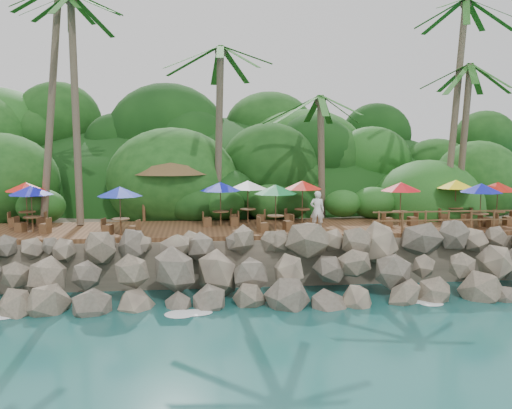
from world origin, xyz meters
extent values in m
plane|color=#19514F|center=(0.00, 0.00, 0.00)|extent=(140.00, 140.00, 0.00)
cube|color=gray|center=(0.00, 16.00, 1.05)|extent=(32.00, 25.20, 2.10)
ellipsoid|color=#143811|center=(0.00, 23.50, 0.00)|extent=(44.80, 28.00, 15.40)
cube|color=brown|center=(0.00, 6.00, 2.20)|extent=(26.00, 5.00, 0.20)
ellipsoid|color=white|center=(-9.00, 0.30, 0.03)|extent=(1.20, 0.80, 0.06)
ellipsoid|color=white|center=(-6.00, 0.30, 0.03)|extent=(1.20, 0.80, 0.06)
ellipsoid|color=white|center=(-3.00, 0.30, 0.03)|extent=(1.20, 0.80, 0.06)
ellipsoid|color=white|center=(0.00, 0.30, 0.03)|extent=(1.20, 0.80, 0.06)
ellipsoid|color=white|center=(3.00, 0.30, 0.03)|extent=(1.20, 0.80, 0.06)
ellipsoid|color=white|center=(6.00, 0.30, 0.03)|extent=(1.20, 0.80, 0.06)
ellipsoid|color=white|center=(9.00, 0.30, 0.03)|extent=(1.20, 0.80, 0.06)
cylinder|color=brown|center=(-8.77, 8.07, 7.96)|extent=(0.78, 1.76, 11.29)
cylinder|color=brown|center=(-10.05, 8.55, 8.25)|extent=(1.27, 2.19, 11.81)
cylinder|color=brown|center=(-1.66, 8.81, 6.74)|extent=(0.62, 1.46, 8.86)
ellipsoid|color=#23601E|center=(-1.66, 8.81, 11.18)|extent=(6.00, 6.00, 2.40)
cylinder|color=brown|center=(3.84, 8.86, 5.53)|extent=(0.74, 0.72, 6.48)
ellipsoid|color=#23601E|center=(3.84, 8.86, 8.77)|extent=(6.00, 6.00, 2.40)
cylinder|color=brown|center=(11.19, 8.67, 8.16)|extent=(1.57, 1.35, 11.69)
cylinder|color=brown|center=(11.68, 8.58, 6.39)|extent=(0.58, 0.91, 8.18)
ellipsoid|color=#23601E|center=(11.68, 8.58, 10.47)|extent=(6.00, 6.00, 2.40)
cylinder|color=brown|center=(-5.60, 8.53, 3.50)|extent=(0.16, 0.16, 2.40)
cylinder|color=brown|center=(-2.80, 8.53, 3.50)|extent=(0.16, 0.16, 2.40)
cylinder|color=brown|center=(-5.60, 11.33, 3.50)|extent=(0.16, 0.16, 2.40)
cylinder|color=brown|center=(-2.80, 11.33, 3.50)|extent=(0.16, 0.16, 2.40)
cone|color=brown|center=(-4.20, 9.93, 5.80)|extent=(4.80, 4.80, 2.20)
cylinder|color=brown|center=(11.80, 5.08, 2.65)|extent=(0.08, 0.08, 0.70)
cylinder|color=brown|center=(11.80, 5.08, 3.01)|extent=(0.80, 0.80, 0.05)
cylinder|color=brown|center=(11.80, 5.08, 3.35)|extent=(0.05, 0.05, 2.10)
cone|color=#BA170B|center=(11.80, 5.08, 4.25)|extent=(2.00, 2.00, 0.43)
cube|color=brown|center=(11.14, 5.03, 2.52)|extent=(0.43, 0.43, 0.44)
cube|color=brown|center=(12.46, 5.14, 2.52)|extent=(0.43, 0.43, 0.44)
cylinder|color=brown|center=(0.78, 4.71, 2.65)|extent=(0.08, 0.08, 0.70)
cylinder|color=brown|center=(0.78, 4.71, 3.01)|extent=(0.80, 0.80, 0.05)
cylinder|color=brown|center=(0.78, 4.71, 3.35)|extent=(0.05, 0.05, 2.10)
cone|color=#0C6D2E|center=(0.78, 4.71, 4.25)|extent=(2.00, 2.00, 0.43)
cube|color=brown|center=(0.15, 4.49, 2.52)|extent=(0.51, 0.51, 0.44)
cube|color=brown|center=(1.41, 4.93, 2.52)|extent=(0.51, 0.51, 0.44)
cylinder|color=brown|center=(-0.28, 7.32, 2.65)|extent=(0.08, 0.08, 0.70)
cylinder|color=brown|center=(-0.28, 7.32, 3.01)|extent=(0.80, 0.80, 0.05)
cylinder|color=brown|center=(-0.28, 7.32, 3.35)|extent=(0.05, 0.05, 2.10)
cone|color=white|center=(-0.28, 7.32, 4.25)|extent=(2.00, 2.00, 0.43)
cube|color=brown|center=(-0.92, 7.49, 2.52)|extent=(0.49, 0.49, 0.44)
cube|color=brown|center=(0.37, 7.15, 2.52)|extent=(0.49, 0.49, 0.44)
cylinder|color=brown|center=(7.06, 5.52, 2.65)|extent=(0.08, 0.08, 0.70)
cylinder|color=brown|center=(7.06, 5.52, 3.01)|extent=(0.80, 0.80, 0.05)
cylinder|color=brown|center=(7.06, 5.52, 3.35)|extent=(0.05, 0.05, 2.10)
cone|color=red|center=(7.06, 5.52, 4.25)|extent=(2.00, 2.00, 0.43)
cube|color=brown|center=(6.40, 5.43, 2.52)|extent=(0.45, 0.45, 0.44)
cube|color=brown|center=(7.72, 5.60, 2.52)|extent=(0.45, 0.45, 0.44)
cylinder|color=brown|center=(10.42, 6.67, 2.65)|extent=(0.08, 0.08, 0.70)
cylinder|color=brown|center=(10.42, 6.67, 3.01)|extent=(0.80, 0.80, 0.05)
cylinder|color=brown|center=(10.42, 6.67, 3.35)|extent=(0.05, 0.05, 2.10)
cone|color=yellow|center=(10.42, 6.67, 4.25)|extent=(2.00, 2.00, 0.43)
cube|color=brown|center=(9.75, 6.63, 2.52)|extent=(0.42, 0.42, 0.44)
cube|color=brown|center=(11.08, 6.70, 2.52)|extent=(0.42, 0.42, 0.44)
cylinder|color=brown|center=(10.59, 4.40, 2.65)|extent=(0.08, 0.08, 0.70)
cylinder|color=brown|center=(10.59, 4.40, 3.01)|extent=(0.80, 0.80, 0.05)
cylinder|color=brown|center=(10.59, 4.40, 3.35)|extent=(0.05, 0.05, 2.10)
cone|color=#0C119D|center=(10.59, 4.40, 4.25)|extent=(2.00, 2.00, 0.43)
cube|color=brown|center=(9.92, 4.33, 2.52)|extent=(0.44, 0.44, 0.44)
cube|color=brown|center=(11.25, 4.47, 2.52)|extent=(0.44, 0.44, 0.44)
cylinder|color=brown|center=(2.46, 6.98, 2.65)|extent=(0.08, 0.08, 0.70)
cylinder|color=brown|center=(2.46, 6.98, 3.01)|extent=(0.80, 0.80, 0.05)
cylinder|color=brown|center=(2.46, 6.98, 3.35)|extent=(0.05, 0.05, 2.10)
cone|color=red|center=(2.46, 6.98, 4.25)|extent=(2.00, 2.00, 0.43)
cube|color=brown|center=(1.86, 7.25, 2.52)|extent=(0.53, 0.53, 0.44)
cube|color=brown|center=(3.07, 6.70, 2.52)|extent=(0.53, 0.53, 0.44)
cylinder|color=brown|center=(-6.24, 4.40, 2.65)|extent=(0.08, 0.08, 0.70)
cylinder|color=brown|center=(-6.24, 4.40, 3.01)|extent=(0.80, 0.80, 0.05)
cylinder|color=brown|center=(-6.24, 4.40, 3.35)|extent=(0.05, 0.05, 2.10)
cone|color=#0C1FA8|center=(-6.24, 4.40, 4.25)|extent=(2.00, 2.00, 0.43)
cube|color=brown|center=(-6.86, 4.66, 2.52)|extent=(0.52, 0.52, 0.44)
cube|color=brown|center=(-5.63, 4.14, 2.52)|extent=(0.52, 0.52, 0.44)
cylinder|color=brown|center=(-10.34, 5.49, 2.65)|extent=(0.08, 0.08, 0.70)
cylinder|color=brown|center=(-10.34, 5.49, 3.01)|extent=(0.80, 0.80, 0.05)
cylinder|color=brown|center=(-10.34, 5.49, 3.35)|extent=(0.05, 0.05, 2.10)
cone|color=#0D10AD|center=(-10.34, 5.49, 4.25)|extent=(2.00, 2.00, 0.43)
cube|color=brown|center=(-10.96, 5.73, 2.52)|extent=(0.52, 0.52, 0.44)
cube|color=brown|center=(-9.73, 5.24, 2.52)|extent=(0.52, 0.52, 0.44)
cylinder|color=brown|center=(-1.70, 6.52, 2.65)|extent=(0.08, 0.08, 0.70)
cylinder|color=brown|center=(-1.70, 6.52, 3.01)|extent=(0.80, 0.80, 0.05)
cylinder|color=brown|center=(-1.70, 6.52, 3.35)|extent=(0.05, 0.05, 2.10)
cone|color=#0D15AC|center=(-1.70, 6.52, 4.25)|extent=(2.00, 2.00, 0.43)
cube|color=brown|center=(-2.36, 6.46, 2.52)|extent=(0.43, 0.43, 0.44)
cube|color=brown|center=(-1.03, 6.57, 2.52)|extent=(0.43, 0.43, 0.44)
cylinder|color=brown|center=(-11.11, 7.35, 2.65)|extent=(0.08, 0.08, 0.70)
cylinder|color=brown|center=(-11.11, 7.35, 3.01)|extent=(0.80, 0.80, 0.05)
cylinder|color=brown|center=(-11.11, 7.35, 3.35)|extent=(0.05, 0.05, 2.10)
cone|color=red|center=(-11.11, 7.35, 4.25)|extent=(2.00, 2.00, 0.43)
cube|color=brown|center=(-11.78, 7.37, 2.52)|extent=(0.41, 0.41, 0.44)
cube|color=brown|center=(-10.45, 7.33, 2.52)|extent=(0.41, 0.41, 0.44)
cylinder|color=brown|center=(5.37, 3.65, 2.80)|extent=(0.10, 0.10, 1.00)
cylinder|color=brown|center=(6.47, 3.65, 2.80)|extent=(0.10, 0.10, 1.00)
cylinder|color=brown|center=(7.57, 3.65, 2.80)|extent=(0.10, 0.10, 1.00)
cylinder|color=brown|center=(8.67, 3.65, 2.80)|extent=(0.10, 0.10, 1.00)
cylinder|color=brown|center=(9.77, 3.65, 2.80)|extent=(0.10, 0.10, 1.00)
cylinder|color=brown|center=(10.87, 3.65, 2.80)|extent=(0.10, 0.10, 1.00)
cube|color=brown|center=(8.67, 3.65, 3.25)|extent=(7.20, 0.06, 0.06)
cube|color=brown|center=(8.67, 3.65, 2.85)|extent=(7.20, 0.06, 0.06)
imported|color=white|center=(2.79, 4.94, 3.22)|extent=(0.74, 0.56, 1.83)
camera|label=1|loc=(-2.82, -20.70, 6.58)|focal=39.20mm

